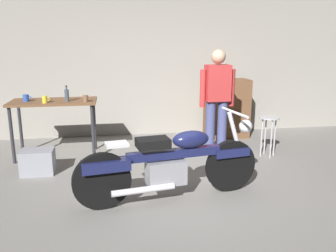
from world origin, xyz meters
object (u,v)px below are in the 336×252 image
object	(u,v)px
mug_blue_enamel	(26,98)
storage_bin	(38,162)
mug_brown_stoneware	(86,99)
person_standing	(217,98)
bottle	(67,95)
mug_yellow_tall	(45,99)
shop_stool	(269,126)
wooden_dresser	(227,109)
motorcycle	(172,162)

from	to	relation	value
mug_blue_enamel	storage_bin	bearing A→B (deg)	-71.46
storage_bin	mug_brown_stoneware	size ratio (longest dim) A/B	3.94
person_standing	bottle	world-z (taller)	person_standing
storage_bin	mug_yellow_tall	distance (m)	0.95
shop_stool	wooden_dresser	size ratio (longest dim) A/B	0.58
shop_stool	bottle	bearing A→B (deg)	172.09
shop_stool	bottle	xyz separation A→B (m)	(-3.10, 0.43, 0.50)
storage_bin	mug_yellow_tall	world-z (taller)	mug_yellow_tall
mug_yellow_tall	mug_blue_enamel	distance (m)	0.36
shop_stool	wooden_dresser	world-z (taller)	wooden_dresser
wooden_dresser	bottle	xyz separation A→B (m)	(-2.82, -0.79, 0.45)
bottle	motorcycle	bearing A→B (deg)	-52.54
mug_brown_stoneware	mug_yellow_tall	xyz separation A→B (m)	(-0.59, 0.00, 0.00)
wooden_dresser	storage_bin	xyz separation A→B (m)	(-3.19, -1.43, -0.38)
storage_bin	wooden_dresser	bearing A→B (deg)	24.07
motorcycle	bottle	xyz separation A→B (m)	(-1.32, 1.72, 0.55)
person_standing	mug_brown_stoneware	xyz separation A→B (m)	(-2.02, 0.10, 0.03)
mug_brown_stoneware	storage_bin	bearing A→B (deg)	-141.31
motorcycle	bottle	size ratio (longest dim) A/B	9.03
mug_blue_enamel	wooden_dresser	bearing A→B (deg)	11.63
shop_stool	mug_blue_enamel	size ratio (longest dim) A/B	5.28
mug_yellow_tall	mug_brown_stoneware	bearing A→B (deg)	-0.46
wooden_dresser	shop_stool	bearing A→B (deg)	-77.08
motorcycle	mug_yellow_tall	xyz separation A→B (m)	(-1.62, 1.62, 0.50)
mug_blue_enamel	mug_brown_stoneware	bearing A→B (deg)	-12.09
motorcycle	mug_blue_enamel	distance (m)	2.69
person_standing	shop_stool	distance (m)	0.93
person_standing	mug_yellow_tall	bearing A→B (deg)	-5.45
person_standing	shop_stool	bearing A→B (deg)	160.92
motorcycle	mug_yellow_tall	bearing A→B (deg)	126.29
person_standing	mug_blue_enamel	distance (m)	2.94
mug_blue_enamel	bottle	xyz separation A→B (m)	(0.61, -0.09, 0.04)
motorcycle	person_standing	bearing A→B (deg)	48.07
motorcycle	shop_stool	xyz separation A→B (m)	(1.78, 1.29, 0.05)
storage_bin	mug_yellow_tall	size ratio (longest dim) A/B	4.02
shop_stool	mug_blue_enamel	world-z (taller)	mug_blue_enamel
storage_bin	mug_brown_stoneware	world-z (taller)	mug_brown_stoneware
storage_bin	bottle	world-z (taller)	bottle
wooden_dresser	mug_yellow_tall	size ratio (longest dim) A/B	10.04
wooden_dresser	mug_brown_stoneware	bearing A→B (deg)	-160.47
person_standing	wooden_dresser	world-z (taller)	person_standing
storage_bin	shop_stool	bearing A→B (deg)	3.29
wooden_dresser	mug_blue_enamel	bearing A→B (deg)	-168.37
mug_yellow_tall	bottle	size ratio (longest dim) A/B	0.45
wooden_dresser	bottle	size ratio (longest dim) A/B	4.56
shop_stool	mug_yellow_tall	size ratio (longest dim) A/B	5.84
mug_blue_enamel	bottle	world-z (taller)	bottle
mug_brown_stoneware	bottle	size ratio (longest dim) A/B	0.46
person_standing	shop_stool	world-z (taller)	person_standing
shop_stool	wooden_dresser	distance (m)	1.26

